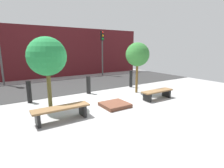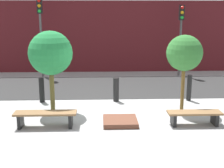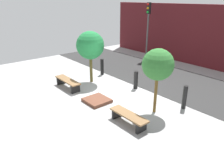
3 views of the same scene
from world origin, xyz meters
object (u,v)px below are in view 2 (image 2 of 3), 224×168
traffic_light_mid_west (181,27)px  bollard_far_left (42,90)px  bench_right (194,115)px  bench_left (45,116)px  bollard_center (189,88)px  planter_bed (120,121)px  tree_behind_right_bench (184,53)px  bollard_left (116,90)px  traffic_light_west (40,24)px  tree_behind_left_bench (51,53)px

traffic_light_mid_west → bollard_far_left: bearing=-143.2°
bench_right → bench_left: bearing=180.0°
bench_left → bollard_center: bollard_center is taller
bench_left → planter_bed: bearing=5.1°
tree_behind_right_bench → traffic_light_mid_west: traffic_light_mid_west is taller
bollard_left → bollard_center: bollard_center is taller
bollard_center → traffic_light_mid_west: 5.37m
bollard_far_left → traffic_light_west: (-0.83, 4.89, 2.31)m
tree_behind_right_bench → traffic_light_west: traffic_light_west is taller
planter_bed → bollard_left: (0.00, 2.48, 0.39)m
bench_right → tree_behind_left_bench: bearing=161.9°
tree_behind_right_bench → bollard_far_left: bearing=166.8°
tree_behind_right_bench → bollard_left: 2.99m
tree_behind_left_bench → traffic_light_west: size_ratio=0.69×
planter_bed → tree_behind_left_bench: size_ratio=0.38×
bench_right → bollard_left: bollard_left is taller
bench_right → tree_behind_right_bench: (-0.00, 1.48, 1.71)m
planter_bed → bollard_center: bollard_center is taller
tree_behind_left_bench → traffic_light_mid_west: (5.94, 6.09, 0.54)m
planter_bed → traffic_light_west: 8.67m
tree_behind_right_bench → bench_right: bearing=-90.0°
bollard_left → bollard_center: (2.85, 0.00, 0.05)m
tree_behind_right_bench → bollard_left: (-2.26, 1.20, -1.55)m
bench_left → traffic_light_west: traffic_light_west is taller
bench_left → bollard_far_left: size_ratio=1.92×
bench_left → bollard_far_left: bollard_far_left is taller
traffic_light_mid_west → tree_behind_left_bench: bearing=-134.3°
bollard_left → planter_bed: bearing=-90.0°
tree_behind_left_bench → bench_left: bearing=-90.0°
bench_right → bollard_far_left: size_ratio=1.70×
traffic_light_west → bench_right: bearing=-51.9°
bench_left → tree_behind_left_bench: bearing=90.0°
planter_bed → tree_behind_right_bench: 3.24m
bollard_left → tree_behind_right_bench: bearing=-28.0°
bench_right → bollard_left: size_ratio=1.78×
traffic_light_west → planter_bed: bearing=-63.5°
tree_behind_right_bench → bollard_far_left: 5.46m
planter_bed → bollard_far_left: size_ratio=1.09×
bollard_left → traffic_light_mid_west: size_ratio=0.25×
bollard_left → traffic_light_west: size_ratio=0.23×
planter_bed → traffic_light_west: size_ratio=0.26×
tree_behind_right_bench → traffic_light_mid_west: bearing=76.9°
planter_bed → tree_behind_left_bench: tree_behind_left_bench is taller
bollard_center → traffic_light_mid_west: bearing=80.4°
tree_behind_right_bench → bench_left: bearing=-161.9°
bench_left → planter_bed: bench_left is taller
tree_behind_left_bench → bollard_left: (2.26, 1.20, -1.57)m
tree_behind_left_bench → traffic_light_mid_west: size_ratio=0.75×
tree_behind_right_bench → bollard_center: bearing=64.0°
bollard_center → traffic_light_mid_west: (0.83, 4.88, 2.07)m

